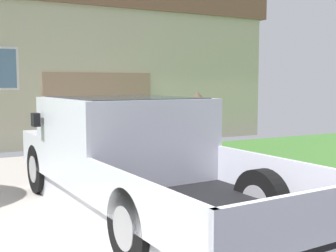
# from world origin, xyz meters

# --- Properties ---
(pickup_truck) EXTENTS (2.37, 5.63, 1.61)m
(pickup_truck) POSITION_xyz_m (0.00, 3.55, 0.72)
(pickup_truck) COLOR silver
(pickup_truck) RESTS_ON ground
(person_with_hat) EXTENTS (0.53, 0.46, 1.66)m
(person_with_hat) POSITION_xyz_m (1.48, 4.13, 0.91)
(person_with_hat) COLOR brown
(person_with_hat) RESTS_ON ground
(handbag) EXTENTS (0.38, 0.20, 0.40)m
(handbag) POSITION_xyz_m (1.49, 3.83, 0.11)
(handbag) COLOR #B24C56
(handbag) RESTS_ON ground
(house_with_garage) EXTENTS (11.07, 5.28, 5.12)m
(house_with_garage) POSITION_xyz_m (2.14, 12.39, 2.59)
(house_with_garage) COLOR #BDB799
(house_with_garage) RESTS_ON ground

